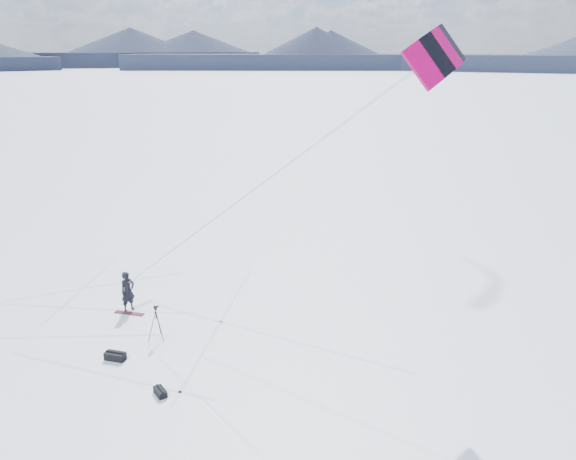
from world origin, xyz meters
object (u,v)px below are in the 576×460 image
Objects in this scene: snowkiter at (130,310)px; gear_bag_b at (160,392)px; tripod at (156,318)px; snowboard at (129,313)px; gear_bag_a at (115,356)px.

snowkiter is 7.21m from gear_bag_b.
tripod reaches higher than snowkiter.
gear_bag_a is (2.57, -3.04, 0.14)m from snowboard.
gear_bag_a is (2.82, -3.28, 0.16)m from snowkiter.
snowkiter is 2.74× the size of gear_bag_b.
snowkiter reaches higher than gear_bag_a.
snowboard is 1.62× the size of gear_bag_a.
gear_bag_b is (5.98, -4.03, 0.12)m from snowkiter.
gear_bag_b reaches higher than snowboard.
gear_bag_b is at bearing -37.92° from tripod.
snowboard is at bearing -124.59° from snowkiter.
snowboard is 3.09m from tripod.
snowboard is at bearing 170.64° from gear_bag_b.
snowboard is 2.04× the size of gear_bag_b.
snowkiter reaches higher than snowboard.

